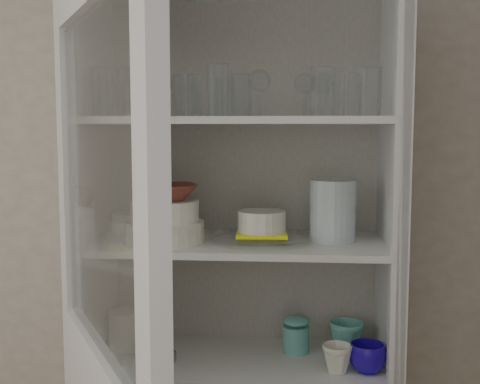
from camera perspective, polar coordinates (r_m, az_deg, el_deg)
The scene contains 31 objects.
wall_back at distance 2.22m, azimuth -4.68°, elevation -2.41°, with size 3.60×0.02×2.60m, color gray.
pantry_cabinet at distance 2.13m, azimuth 0.14°, elevation -12.76°, with size 1.00×0.45×2.10m.
tumbler_0 at distance 1.89m, azimuth -12.96°, elevation 9.19°, with size 0.07×0.07×0.15m, color silver.
tumbler_1 at distance 1.87m, azimuth -10.64°, elevation 9.24°, with size 0.07×0.07×0.15m, color silver.
tumbler_2 at distance 1.85m, azimuth -4.66°, elevation 9.09°, with size 0.06×0.06×0.13m, color silver.
tumbler_3 at distance 1.82m, azimuth -2.01°, elevation 9.60°, with size 0.08×0.08×0.16m, color silver.
tumbler_4 at distance 1.79m, azimuth 7.84°, elevation 9.41°, with size 0.07×0.07×0.14m, color silver.
tumbler_5 at distance 1.81m, azimuth 12.11°, elevation 9.26°, with size 0.07×0.07×0.14m, color silver.
tumbler_6 at distance 1.80m, azimuth 10.53°, elevation 9.05°, with size 0.06×0.06×0.12m, color silver.
tumbler_7 at distance 2.04m, azimuth -11.67°, elevation 8.69°, with size 0.06×0.06×0.13m, color silver.
tumbler_8 at distance 1.98m, azimuth -5.50°, elevation 9.02°, with size 0.07×0.07×0.14m, color silver.
tumbler_9 at distance 1.98m, azimuth -1.41°, elevation 8.93°, with size 0.06×0.06×0.13m, color silver.
tumbler_10 at distance 1.96m, azimuth 0.13°, elevation 9.12°, with size 0.07×0.07×0.14m, color silver.
goblet_0 at distance 2.09m, azimuth -7.44°, elevation 9.23°, with size 0.07×0.07×0.17m, color silver, non-canonical shape.
goblet_1 at distance 2.02m, azimuth 1.86°, elevation 9.51°, with size 0.08×0.08×0.17m, color silver, non-canonical shape.
goblet_2 at distance 2.02m, azimuth 7.80°, elevation 9.23°, with size 0.07×0.07×0.16m, color silver, non-canonical shape.
goblet_3 at distance 2.04m, azimuth 6.14°, elevation 9.28°, with size 0.07×0.07×0.16m, color silver, non-canonical shape.
plate_stack_front at distance 1.94m, azimuth -7.14°, elevation -3.79°, with size 0.25×0.25×0.07m, color silver.
plate_stack_back at distance 2.17m, azimuth -9.57°, elevation -2.77°, with size 0.19×0.19×0.07m, color silver.
cream_bowl at distance 1.93m, azimuth -7.16°, elevation -1.78°, with size 0.22×0.22×0.07m, color white.
terracotta_bowl at distance 1.92m, azimuth -7.18°, elevation -0.03°, with size 0.21×0.21×0.05m, color brown.
glass_platter at distance 1.97m, azimuth 2.07°, elevation -4.37°, with size 0.34×0.34×0.02m, color silver.
yellow_trivet at distance 1.96m, azimuth 2.07°, elevation -3.94°, with size 0.16×0.16×0.01m, color yellow.
white_ramekin at distance 1.96m, azimuth 2.07°, elevation -2.78°, with size 0.16×0.16×0.07m, color silver.
grey_bowl_stack at distance 1.97m, azimuth 8.78°, elevation -1.76°, with size 0.15×0.15×0.20m, color #ACBEBF.
mug_blue at distance 2.00m, azimuth 11.98°, elevation -15.13°, with size 0.12×0.12×0.09m, color #131190.
mug_teal at distance 2.14m, azimuth 10.05°, elevation -13.42°, with size 0.12×0.12×0.11m, color teal.
mug_white at distance 1.98m, azimuth 9.19°, elevation -15.33°, with size 0.10×0.10×0.09m, color silver.
teal_jar at distance 2.13m, azimuth 5.32°, elevation -13.47°, with size 0.09×0.09×0.11m.
measuring_cups at distance 2.08m, azimuth -8.07°, elevation -15.03°, with size 0.10×0.10×0.04m, color #9B9CAD.
white_canister at distance 2.19m, azimuth -10.93°, elevation -12.70°, with size 0.11×0.11×0.13m, color silver.
Camera 1 is at (0.36, -0.67, 1.62)m, focal length 45.00 mm.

